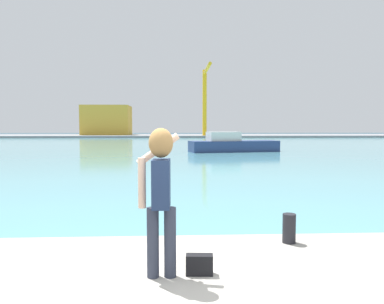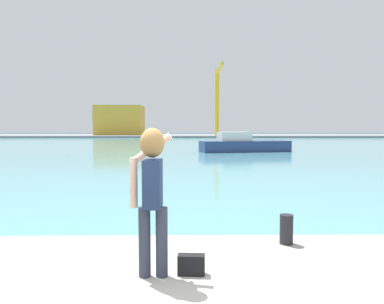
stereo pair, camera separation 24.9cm
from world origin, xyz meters
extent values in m
plane|color=#334751|center=(0.00, 50.00, 0.00)|extent=(220.00, 220.00, 0.00)
cube|color=#599EA8|center=(0.00, 52.00, 0.01)|extent=(140.00, 100.00, 0.02)
cube|color=gray|center=(0.00, 92.00, 0.24)|extent=(140.00, 20.00, 0.49)
cylinder|color=#2D3342|center=(-0.50, 0.35, 1.11)|extent=(0.14, 0.14, 0.82)
cylinder|color=#2D3342|center=(-0.30, 0.35, 1.11)|extent=(0.14, 0.14, 0.82)
cube|color=#1E2D4C|center=(-0.40, 0.35, 1.80)|extent=(0.21, 0.35, 0.56)
sphere|color=#E0B293|center=(-0.40, 0.35, 2.26)|extent=(0.22, 0.22, 0.22)
ellipsoid|color=olive|center=(-0.40, 0.33, 2.27)|extent=(0.28, 0.26, 0.34)
cylinder|color=#E0B293|center=(-0.62, 0.35, 1.81)|extent=(0.09, 0.09, 0.58)
cylinder|color=#E0B293|center=(-0.44, 0.57, 2.18)|extent=(0.53, 0.10, 0.40)
cube|color=black|center=(-0.44, 0.69, 2.35)|extent=(0.01, 0.07, 0.14)
cube|color=black|center=(0.05, 0.39, 0.82)|extent=(0.33, 0.16, 0.24)
cylinder|color=black|center=(1.48, 1.54, 0.92)|extent=(0.20, 0.20, 0.44)
cube|color=navy|center=(5.72, 32.82, 0.56)|extent=(9.17, 4.25, 1.08)
cube|color=silver|center=(4.63, 32.60, 1.55)|extent=(3.41, 2.49, 0.90)
cube|color=gold|center=(-17.63, 93.54, 4.25)|extent=(11.91, 9.54, 7.53)
cylinder|color=yellow|center=(7.04, 84.60, 8.26)|extent=(1.00, 1.00, 15.54)
cylinder|color=yellow|center=(7.03, 77.78, 15.23)|extent=(0.72, 13.64, 0.70)
camera|label=1|loc=(-0.25, -3.89, 2.44)|focal=34.70mm
camera|label=2|loc=(0.00, -3.90, 2.44)|focal=34.70mm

